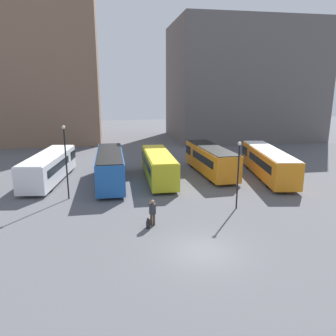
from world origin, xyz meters
TOP-DOWN VIEW (x-y plane):
  - ground_plane at (0.00, 0.00)m, footprint 160.00×160.00m
  - building_block_left at (-16.23, 42.01)m, footprint 19.33×10.64m
  - building_block_right at (19.19, 42.01)m, footprint 25.27×17.54m
  - bus_0 at (-11.14, 16.82)m, footprint 4.13×11.16m
  - bus_1 at (-5.12, 15.04)m, footprint 2.56×10.85m
  - bus_2 at (-0.31, 15.25)m, footprint 2.65×10.07m
  - bus_3 at (5.66, 16.90)m, footprint 3.08×10.61m
  - bus_4 at (11.16, 14.48)m, footprint 4.44×12.38m
  - traveler at (-2.37, 4.17)m, footprint 0.57×0.57m
  - suitcase at (-2.71, 3.79)m, footprint 0.33×0.47m
  - lamp_post_0 at (-8.69, 10.90)m, footprint 0.28×0.28m
  - lamp_post_1 at (4.51, 6.23)m, footprint 0.28×0.28m

SIDE VIEW (x-z plane):
  - ground_plane at x=0.00m, z-range 0.00..0.00m
  - suitcase at x=-2.71m, z-range -0.11..0.64m
  - traveler at x=-2.37m, z-range 0.17..2.01m
  - bus_0 at x=-11.14m, z-range 0.13..2.94m
  - bus_2 at x=-0.31m, z-range 0.13..2.97m
  - bus_4 at x=11.16m, z-range 0.14..3.09m
  - bus_3 at x=5.66m, z-range 0.13..3.13m
  - bus_1 at x=-5.12m, z-range 0.14..3.26m
  - lamp_post_1 at x=4.51m, z-range 0.49..5.77m
  - lamp_post_0 at x=-8.69m, z-range 0.51..6.75m
  - building_block_right at x=19.19m, z-range 0.00..20.27m
  - building_block_left at x=-16.23m, z-range 0.00..29.30m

